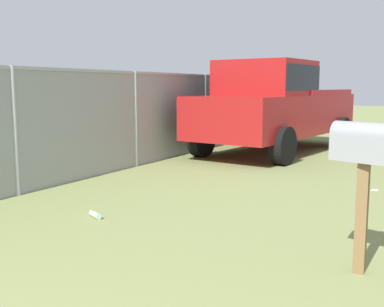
# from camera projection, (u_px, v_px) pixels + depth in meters

# --- Properties ---
(mailbox) EXTENTS (0.34, 0.56, 1.25)m
(mailbox) POSITION_uv_depth(u_px,v_px,m) (365.00, 153.00, 3.81)
(mailbox) COLOR brown
(mailbox) RESTS_ON ground
(pickup_truck) EXTENTS (5.35, 2.65, 2.09)m
(pickup_truck) POSITION_uv_depth(u_px,v_px,m) (274.00, 105.00, 10.95)
(pickup_truck) COLOR maroon
(pickup_truck) RESTS_ON ground
(fence_section) EXTENTS (19.84, 0.07, 1.81)m
(fence_section) POSITION_uv_depth(u_px,v_px,m) (174.00, 112.00, 10.25)
(fence_section) COLOR #9EA3A8
(fence_section) RESTS_ON ground
(litter_bottle_far_scatter) EXTENTS (0.16, 0.23, 0.07)m
(litter_bottle_far_scatter) POSITION_uv_depth(u_px,v_px,m) (95.00, 215.00, 5.58)
(litter_bottle_far_scatter) COLOR #B2D8BF
(litter_bottle_far_scatter) RESTS_ON ground
(litter_wrapper_by_mailbox) EXTENTS (0.13, 0.09, 0.01)m
(litter_wrapper_by_mailbox) POSITION_uv_depth(u_px,v_px,m) (375.00, 190.00, 7.07)
(litter_wrapper_by_mailbox) COLOR silver
(litter_wrapper_by_mailbox) RESTS_ON ground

